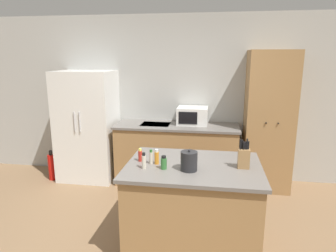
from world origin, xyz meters
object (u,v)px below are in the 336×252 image
(microwave, at_px, (193,116))
(spice_bottle_pale_salt, at_px, (140,155))
(kettle, at_px, (189,161))
(knife_block, at_px, (244,158))
(refrigerator, at_px, (87,126))
(spice_bottle_amber_oil, at_px, (164,163))
(spice_bottle_short_red, at_px, (151,157))
(pantry_cabinet, at_px, (268,122))
(spice_bottle_tall_dark, at_px, (144,161))
(fire_extinguisher, at_px, (52,167))
(spice_bottle_green_herb, at_px, (157,157))

(microwave, bearing_deg, spice_bottle_pale_salt, -103.65)
(kettle, bearing_deg, knife_block, 15.17)
(refrigerator, xyz_separation_m, spice_bottle_amber_oil, (1.54, -1.75, 0.10))
(spice_bottle_short_red, relative_size, spice_bottle_amber_oil, 1.11)
(kettle, bearing_deg, pantry_cabinet, 60.60)
(spice_bottle_amber_oil, distance_m, spice_bottle_pale_salt, 0.33)
(knife_block, bearing_deg, spice_bottle_pale_salt, 177.97)
(spice_bottle_short_red, bearing_deg, spice_bottle_tall_dark, -105.67)
(spice_bottle_amber_oil, height_order, kettle, kettle)
(refrigerator, distance_m, spice_bottle_pale_salt, 2.02)
(microwave, distance_m, fire_extinguisher, 2.42)
(spice_bottle_short_red, height_order, spice_bottle_pale_salt, spice_bottle_short_red)
(microwave, bearing_deg, knife_block, -70.13)
(spice_bottle_pale_salt, bearing_deg, knife_block, -2.03)
(refrigerator, height_order, spice_bottle_green_herb, refrigerator)
(pantry_cabinet, xyz_separation_m, spice_bottle_green_herb, (-1.35, -1.68, -0.05))
(knife_block, bearing_deg, pantry_cabinet, 73.31)
(pantry_cabinet, bearing_deg, spice_bottle_short_red, -129.96)
(refrigerator, bearing_deg, microwave, 4.17)
(spice_bottle_tall_dark, xyz_separation_m, kettle, (0.43, 0.02, 0.02))
(refrigerator, relative_size, kettle, 8.33)
(kettle, bearing_deg, spice_bottle_tall_dark, -176.98)
(spice_bottle_amber_oil, height_order, spice_bottle_green_herb, spice_bottle_green_herb)
(pantry_cabinet, height_order, spice_bottle_short_red, pantry_cabinet)
(knife_block, bearing_deg, spice_bottle_amber_oil, -169.45)
(spice_bottle_amber_oil, bearing_deg, spice_bottle_tall_dark, -173.51)
(spice_bottle_tall_dark, distance_m, spice_bottle_amber_oil, 0.19)
(pantry_cabinet, distance_m, spice_bottle_pale_salt, 2.23)
(spice_bottle_pale_salt, xyz_separation_m, kettle, (0.52, -0.18, 0.03))
(spice_bottle_tall_dark, bearing_deg, refrigerator, 127.40)
(spice_bottle_tall_dark, xyz_separation_m, spice_bottle_short_red, (0.04, 0.14, -0.01))
(pantry_cabinet, height_order, spice_bottle_tall_dark, pantry_cabinet)
(fire_extinguisher, bearing_deg, spice_bottle_short_red, -36.01)
(knife_block, height_order, spice_bottle_pale_salt, knife_block)
(spice_bottle_short_red, xyz_separation_m, kettle, (0.39, -0.12, 0.02))
(knife_block, xyz_separation_m, kettle, (-0.52, -0.14, -0.01))
(refrigerator, distance_m, pantry_cabinet, 2.80)
(spice_bottle_short_red, distance_m, kettle, 0.41)
(knife_block, relative_size, kettle, 1.42)
(spice_bottle_amber_oil, xyz_separation_m, kettle, (0.24, 0.00, 0.03))
(knife_block, xyz_separation_m, spice_bottle_green_herb, (-0.85, -0.02, -0.03))
(fire_extinguisher, bearing_deg, knife_block, -26.09)
(spice_bottle_green_herb, bearing_deg, knife_block, 1.17)
(spice_bottle_pale_salt, distance_m, fire_extinguisher, 2.40)
(spice_bottle_pale_salt, bearing_deg, spice_bottle_short_red, -23.81)
(spice_bottle_amber_oil, height_order, spice_bottle_pale_salt, spice_bottle_pale_salt)
(kettle, relative_size, fire_extinguisher, 0.42)
(spice_bottle_pale_salt, bearing_deg, spice_bottle_green_herb, -16.36)
(spice_bottle_short_red, bearing_deg, spice_bottle_amber_oil, -39.03)
(spice_bottle_pale_salt, bearing_deg, refrigerator, 128.90)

